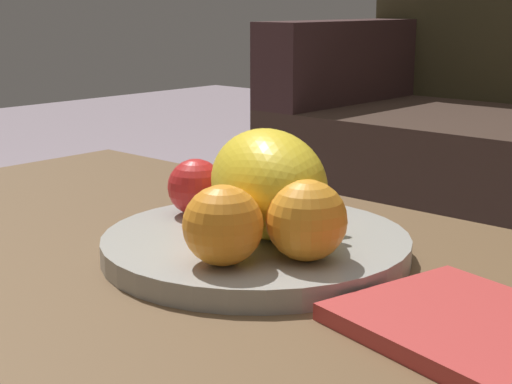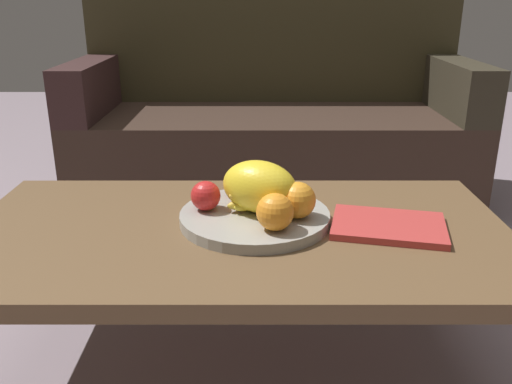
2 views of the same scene
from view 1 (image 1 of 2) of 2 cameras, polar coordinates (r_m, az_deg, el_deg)
coffee_table at (r=0.90m, az=-3.11°, el=-6.95°), size 1.24×0.65×0.39m
fruit_bowl at (r=0.88m, az=0.00°, el=-3.94°), size 0.35×0.35×0.03m
melon_large_front at (r=0.86m, az=0.88°, el=0.64°), size 0.22×0.19×0.12m
orange_front at (r=0.77m, az=-2.44°, el=-2.46°), size 0.08×0.08×0.08m
orange_left at (r=0.78m, az=3.51°, el=-2.16°), size 0.08×0.08×0.08m
apple_front at (r=0.98m, az=2.64°, el=0.71°), size 0.07×0.07×0.07m
apple_left at (r=0.96m, az=-4.43°, el=0.37°), size 0.07×0.07×0.07m
banana_bunch at (r=0.88m, az=1.41°, el=-1.39°), size 0.15×0.11×0.06m
magazine at (r=0.70m, az=16.75°, el=-9.94°), size 0.28×0.23×0.02m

